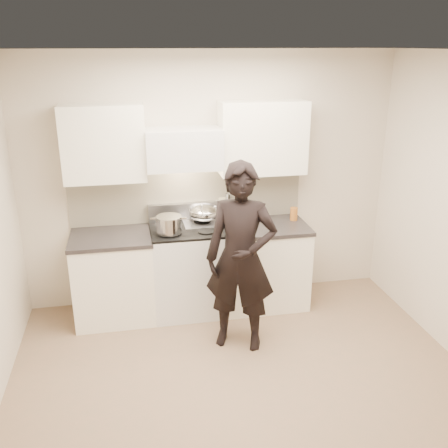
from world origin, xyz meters
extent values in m
plane|color=#82634B|center=(0.00, 0.00, 0.00)|extent=(4.00, 4.00, 0.00)
cube|color=beige|center=(0.00, 1.75, 1.35)|extent=(4.00, 0.04, 2.70)
cube|color=beige|center=(0.00, -1.75, 1.35)|extent=(4.00, 0.04, 2.70)
cube|color=silver|center=(0.00, 0.00, 2.69)|extent=(4.00, 3.50, 0.02)
cube|color=#F7EDCD|center=(-0.25, 1.74, 1.19)|extent=(2.50, 0.02, 0.53)
cube|color=#999AA0|center=(-0.30, 1.70, 1.03)|extent=(0.76, 0.08, 0.20)
cube|color=silver|center=(-0.30, 1.55, 1.75)|extent=(0.76, 0.40, 0.40)
cylinder|color=#AEAEAE|center=(-0.30, 1.37, 1.57)|extent=(0.66, 0.02, 0.02)
cube|color=white|center=(0.53, 1.58, 1.83)|extent=(0.90, 0.33, 0.75)
cube|color=white|center=(-1.08, 1.58, 1.83)|extent=(0.80, 0.33, 0.75)
cube|color=beige|center=(0.13, 1.73, 1.10)|extent=(0.08, 0.01, 0.12)
cube|color=silver|center=(-0.30, 1.43, 0.46)|extent=(0.76, 0.65, 0.92)
cube|color=black|center=(-0.30, 1.43, 0.93)|extent=(0.76, 0.65, 0.02)
cube|color=silver|center=(-0.14, 1.54, 0.95)|extent=(0.36, 0.34, 0.01)
cylinder|color=#AEAEAE|center=(-0.30, 1.13, 0.78)|extent=(0.62, 0.02, 0.02)
cylinder|color=black|center=(-0.48, 1.28, 0.95)|extent=(0.18, 0.18, 0.01)
cylinder|color=black|center=(-0.12, 1.28, 0.95)|extent=(0.18, 0.18, 0.01)
cylinder|color=black|center=(-0.48, 1.57, 0.95)|extent=(0.18, 0.18, 0.01)
cylinder|color=black|center=(-0.12, 1.57, 0.95)|extent=(0.18, 0.18, 0.01)
cube|color=white|center=(0.53, 1.43, 0.44)|extent=(0.90, 0.65, 0.88)
cube|color=black|center=(0.53, 1.43, 0.90)|extent=(0.92, 0.67, 0.04)
cube|color=white|center=(-1.08, 1.43, 0.44)|extent=(0.80, 0.65, 0.88)
cube|color=black|center=(-1.08, 1.43, 0.90)|extent=(0.82, 0.67, 0.04)
ellipsoid|color=#AEAEAE|center=(-0.10, 1.57, 1.05)|extent=(0.32, 0.32, 0.17)
torus|color=#AEAEAE|center=(-0.10, 1.57, 1.09)|extent=(0.33, 0.33, 0.01)
ellipsoid|color=beige|center=(-0.10, 1.57, 1.04)|extent=(0.18, 0.18, 0.08)
cylinder|color=silver|center=(-0.15, 1.44, 1.14)|extent=(0.04, 0.23, 0.17)
cylinder|color=#AEAEAE|center=(-0.50, 1.30, 1.04)|extent=(0.30, 0.30, 0.17)
cube|color=#AEAEAE|center=(-0.65, 1.32, 1.11)|extent=(0.06, 0.04, 0.01)
cube|color=#AEAEAE|center=(-0.34, 1.27, 1.11)|extent=(0.06, 0.04, 0.01)
cylinder|color=#999AA0|center=(0.19, 1.67, 1.00)|extent=(0.11, 0.11, 0.16)
cylinder|color=black|center=(0.21, 1.67, 1.08)|extent=(0.01, 0.01, 0.28)
cylinder|color=silver|center=(0.20, 1.69, 1.08)|extent=(0.01, 0.01, 0.28)
cylinder|color=#999AA0|center=(0.18, 1.70, 1.08)|extent=(0.01, 0.01, 0.28)
cylinder|color=black|center=(0.17, 1.69, 1.08)|extent=(0.01, 0.01, 0.28)
cylinder|color=#999AA0|center=(0.16, 1.67, 1.08)|extent=(0.01, 0.01, 0.28)
cylinder|color=silver|center=(0.17, 1.65, 1.08)|extent=(0.01, 0.01, 0.28)
cylinder|color=black|center=(0.19, 1.64, 1.08)|extent=(0.01, 0.01, 0.28)
cylinder|color=#999AA0|center=(0.21, 1.65, 1.08)|extent=(0.01, 0.01, 0.28)
cylinder|color=#D34E12|center=(0.31, 1.55, 0.95)|extent=(0.04, 0.04, 0.07)
cylinder|color=#C4000D|center=(0.31, 1.55, 1.00)|extent=(0.04, 0.04, 0.02)
cylinder|color=#A15C20|center=(0.89, 1.52, 0.99)|extent=(0.08, 0.08, 0.14)
imported|color=black|center=(0.10, 0.67, 0.90)|extent=(0.77, 0.64, 1.79)
camera|label=1|loc=(-0.86, -3.40, 2.75)|focal=40.00mm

